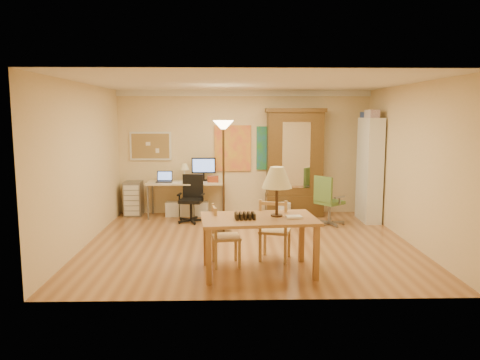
{
  "coord_description": "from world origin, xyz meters",
  "views": [
    {
      "loc": [
        -0.33,
        -7.8,
        2.19
      ],
      "look_at": [
        -0.14,
        0.3,
        1.05
      ],
      "focal_mm": 35.0,
      "sensor_mm": 36.0,
      "label": 1
    }
  ],
  "objects_px": {
    "office_chair_green": "(328,212)",
    "armoire": "(294,169)",
    "bookshelf": "(369,170)",
    "dining_table": "(265,206)",
    "computer_desk": "(188,195)",
    "office_chair_black": "(191,210)"
  },
  "relations": [
    {
      "from": "dining_table",
      "to": "computer_desk",
      "type": "height_order",
      "value": "dining_table"
    },
    {
      "from": "armoire",
      "to": "bookshelf",
      "type": "xyz_separation_m",
      "value": [
        1.47,
        -0.59,
        0.05
      ]
    },
    {
      "from": "computer_desk",
      "to": "armoire",
      "type": "height_order",
      "value": "armoire"
    },
    {
      "from": "bookshelf",
      "to": "office_chair_green",
      "type": "bearing_deg",
      "value": -157.36
    },
    {
      "from": "dining_table",
      "to": "computer_desk",
      "type": "xyz_separation_m",
      "value": [
        -1.38,
        3.65,
        -0.47
      ]
    },
    {
      "from": "dining_table",
      "to": "office_chair_green",
      "type": "xyz_separation_m",
      "value": [
        1.47,
        2.77,
        -0.67
      ]
    },
    {
      "from": "computer_desk",
      "to": "bookshelf",
      "type": "xyz_separation_m",
      "value": [
        3.76,
        -0.5,
        0.59
      ]
    },
    {
      "from": "armoire",
      "to": "office_chair_black",
      "type": "bearing_deg",
      "value": -163.83
    },
    {
      "from": "dining_table",
      "to": "armoire",
      "type": "relative_size",
      "value": 0.71
    },
    {
      "from": "office_chair_black",
      "to": "bookshelf",
      "type": "relative_size",
      "value": 0.45
    },
    {
      "from": "dining_table",
      "to": "office_chair_green",
      "type": "distance_m",
      "value": 3.2
    },
    {
      "from": "office_chair_black",
      "to": "bookshelf",
      "type": "distance_m",
      "value": 3.74
    },
    {
      "from": "dining_table",
      "to": "computer_desk",
      "type": "relative_size",
      "value": 0.99
    },
    {
      "from": "dining_table",
      "to": "office_chair_black",
      "type": "xyz_separation_m",
      "value": [
        -1.27,
        3.1,
        -0.67
      ]
    },
    {
      "from": "office_chair_black",
      "to": "bookshelf",
      "type": "height_order",
      "value": "bookshelf"
    },
    {
      "from": "office_chair_black",
      "to": "armoire",
      "type": "height_order",
      "value": "armoire"
    },
    {
      "from": "dining_table",
      "to": "bookshelf",
      "type": "bearing_deg",
      "value": 52.86
    },
    {
      "from": "office_chair_green",
      "to": "armoire",
      "type": "xyz_separation_m",
      "value": [
        -0.56,
        0.96,
        0.74
      ]
    },
    {
      "from": "office_chair_black",
      "to": "computer_desk",
      "type": "bearing_deg",
      "value": 101.37
    },
    {
      "from": "bookshelf",
      "to": "dining_table",
      "type": "bearing_deg",
      "value": -127.14
    },
    {
      "from": "bookshelf",
      "to": "armoire",
      "type": "bearing_deg",
      "value": 158.25
    },
    {
      "from": "office_chair_green",
      "to": "armoire",
      "type": "bearing_deg",
      "value": 119.95
    }
  ]
}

